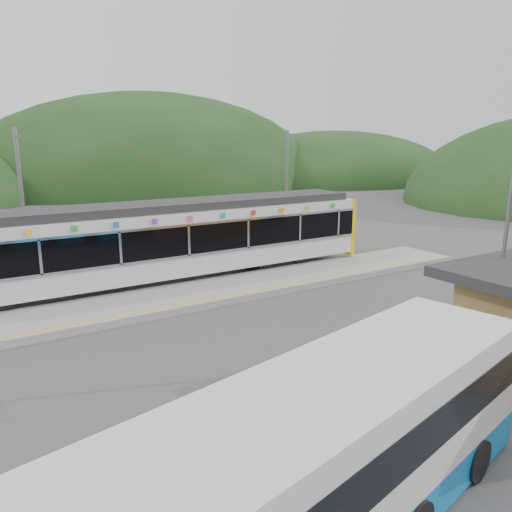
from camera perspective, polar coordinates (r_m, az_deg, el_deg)
ground at (r=19.02m, az=1.29°, el=-6.72°), size 120.00×120.00×0.00m
hills at (r=26.61m, az=6.14°, el=-1.00°), size 146.00×149.00×26.00m
platform at (r=21.66m, az=-3.53°, el=-3.83°), size 26.00×3.20×0.30m
yellow_line at (r=20.53m, az=-1.79°, el=-4.31°), size 26.00×0.10×0.01m
train at (r=22.92m, az=-10.32°, el=1.86°), size 20.44×3.01×3.74m
catenary_mast_west at (r=23.81m, az=-25.09°, el=5.12°), size 0.18×1.80×7.00m
catenary_mast_east at (r=29.06m, az=3.56°, el=7.55°), size 0.18×1.80×7.00m
bus at (r=8.52m, az=6.56°, el=-23.59°), size 10.68×4.51×2.84m
lamp_post at (r=16.60m, az=27.00°, el=1.94°), size 0.50×1.13×6.11m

